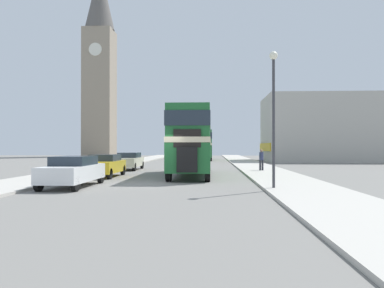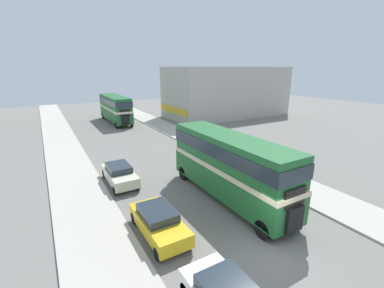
{
  "view_description": "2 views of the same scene",
  "coord_description": "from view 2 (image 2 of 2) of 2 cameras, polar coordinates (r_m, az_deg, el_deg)",
  "views": [
    {
      "loc": [
        2.74,
        -19.02,
        1.89
      ],
      "look_at": [
        1.51,
        5.21,
        2.05
      ],
      "focal_mm": 35.0,
      "sensor_mm": 36.0,
      "label": 1
    },
    {
      "loc": [
        -8.11,
        -6.57,
        8.15
      ],
      "look_at": [
        1.51,
        9.78,
        2.51
      ],
      "focal_mm": 24.0,
      "sensor_mm": 36.0,
      "label": 2
    }
  ],
  "objects": [
    {
      "name": "bus_distant",
      "position": [
        41.46,
        -16.72,
        7.93
      ],
      "size": [
        2.43,
        10.55,
        4.07
      ],
      "color": "#1E602D",
      "rests_on": "ground_plane"
    },
    {
      "name": "pedestrian_walking",
      "position": [
        22.48,
        12.06,
        -2.35
      ],
      "size": [
        0.32,
        0.32,
        1.56
      ],
      "color": "#282833",
      "rests_on": "sidewalk_right"
    },
    {
      "name": "shop_building_block",
      "position": [
        46.11,
        7.77,
        11.44
      ],
      "size": [
        21.14,
        9.63,
        8.31
      ],
      "color": "#B2ADA3",
      "rests_on": "ground_plane"
    },
    {
      "name": "car_parked_mid",
      "position": [
        13.55,
        -7.42,
        -16.77
      ],
      "size": [
        1.72,
        4.16,
        1.4
      ],
      "color": "gold",
      "rests_on": "ground_plane"
    },
    {
      "name": "sidewalk_right",
      "position": [
        18.15,
        32.34,
        -12.7
      ],
      "size": [
        3.5,
        120.0,
        0.12
      ],
      "color": "#B7B2A8",
      "rests_on": "ground_plane"
    },
    {
      "name": "car_parked_far",
      "position": [
        19.54,
        -15.82,
        -6.41
      ],
      "size": [
        1.72,
        4.16,
        1.39
      ],
      "color": "beige",
      "rests_on": "ground_plane"
    },
    {
      "name": "double_decker_bus",
      "position": [
        16.21,
        8.29,
        -4.09
      ],
      "size": [
        2.41,
        10.14,
        4.18
      ],
      "color": "#1E602D",
      "rests_on": "ground_plane"
    },
    {
      "name": "ground_plane",
      "position": [
        13.24,
        17.37,
        -22.3
      ],
      "size": [
        120.0,
        120.0,
        0.0
      ],
      "primitive_type": "plane",
      "color": "slate"
    }
  ]
}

